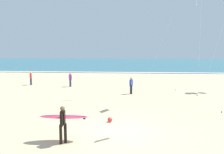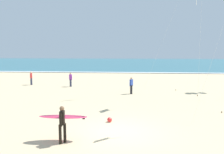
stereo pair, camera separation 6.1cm
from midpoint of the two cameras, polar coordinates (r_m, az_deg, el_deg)
The scene contains 8 objects.
ground_plane at distance 12.25m, azimuth 1.64°, elevation -13.21°, with size 160.00×160.00×0.00m, color #D1BA8E.
ocean_water at distance 70.94m, azimuth 4.26°, elevation 3.48°, with size 160.00×60.00×0.08m, color #336B7A.
shoreline_foam at distance 41.33m, azimuth 3.88°, elevation 1.13°, with size 160.00×1.23×0.01m, color white.
surfer_lead at distance 10.88m, azimuth -11.82°, elevation -10.13°, with size 2.26×1.07×1.71m.
bystander_purple_top at distance 26.48m, azimuth -10.07°, elevation -0.60°, with size 0.40×0.35×1.59m.
bystander_blue_top at distance 21.90m, azimuth 4.84°, elevation -2.07°, with size 0.33×0.42×1.59m.
bystander_red_top at distance 28.96m, azimuth -19.17°, elevation -0.24°, with size 0.24×0.49×1.59m.
beach_ball at distance 13.67m, azimuth -0.46°, elevation -10.42°, with size 0.28×0.28×0.28m, color red.
Camera 2 is at (0.64, -11.49, 4.20)m, focal length 37.24 mm.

